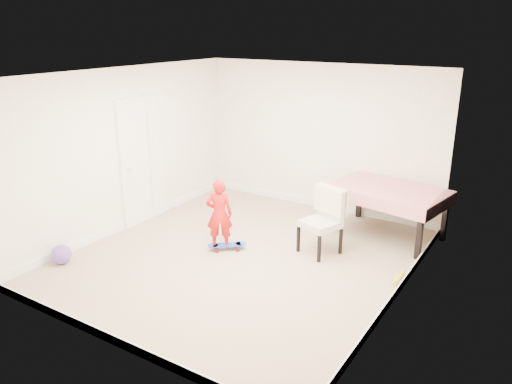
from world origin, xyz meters
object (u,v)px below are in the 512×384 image
Objects in this scene: dining_table at (387,212)px; child at (219,216)px; dining_chair at (320,222)px; skateboard at (227,247)px; balloon at (61,254)px.

child is at bearing -126.29° from dining_table.
skateboard is at bearing -131.87° from dining_chair.
child is at bearing -131.95° from dining_chair.
dining_table reaches higher than skateboard.
dining_table reaches higher than balloon.
dining_chair is 3.51× the size of balloon.
child is (-0.09, -0.05, 0.49)m from skateboard.
dining_chair is (-0.62, -1.13, 0.09)m from dining_table.
balloon is (-2.92, -2.25, -0.35)m from dining_chair.
dining_table is 1.60× the size of child.
dining_table is 1.74× the size of dining_chair.
balloon is at bearing -125.97° from dining_table.
skateboard is at bearing -125.62° from dining_table.
skateboard is 0.50m from child.
dining_table is 6.10× the size of balloon.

